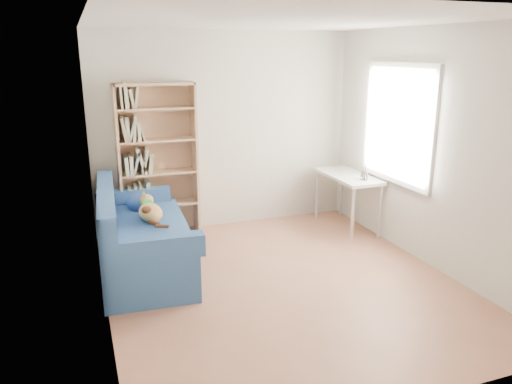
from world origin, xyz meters
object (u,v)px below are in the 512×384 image
desk (348,181)px  pen_cup (364,175)px  bookshelf (158,168)px  sofa (140,239)px

desk → pen_cup: bearing=-80.7°
desk → pen_cup: 0.35m
bookshelf → pen_cup: size_ratio=10.98×
bookshelf → desk: 2.50m
desk → pen_cup: (0.05, -0.31, 0.15)m
sofa → pen_cup: 2.89m
sofa → desk: (2.80, 0.41, 0.31)m
sofa → desk: bearing=11.6°
sofa → pen_cup: (2.85, 0.09, 0.46)m
sofa → desk: size_ratio=1.81×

